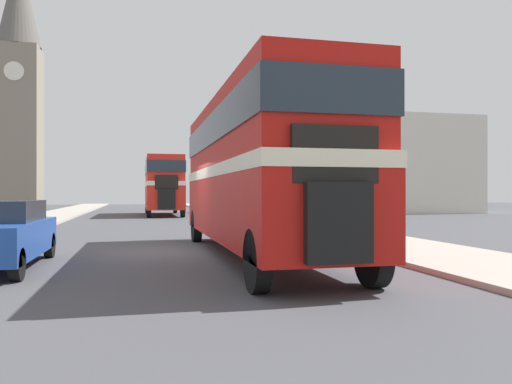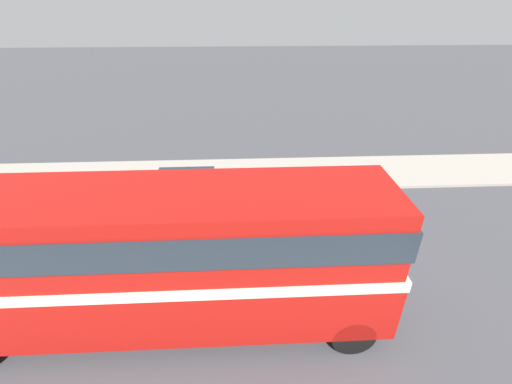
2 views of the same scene
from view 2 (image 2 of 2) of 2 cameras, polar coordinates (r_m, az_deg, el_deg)
ground_plane at (r=11.57m, az=-2.22°, el=-12.39°), size 120.00×120.00×0.00m
sidewalk_left at (r=17.17m, az=-2.59°, el=2.99°), size 3.50×120.00×0.12m
double_decker_bus at (r=8.56m, az=-14.76°, el=-9.77°), size 2.41×11.09×4.08m
car_parked_near at (r=14.51m, az=-12.09°, el=0.22°), size 1.77×4.46×1.50m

